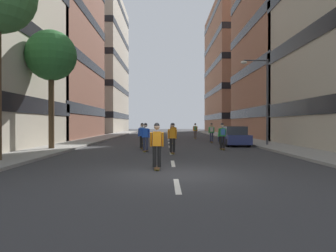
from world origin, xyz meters
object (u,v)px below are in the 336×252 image
at_px(parked_car_near, 234,137).
at_px(skater_4, 173,132).
at_px(skater_5, 212,131).
at_px(skater_3, 172,130).
at_px(skater_0, 146,136).
at_px(skater_1, 222,134).
at_px(streetlamp_right, 263,92).
at_px(skater_7, 142,135).
at_px(skater_6, 195,130).
at_px(skater_9, 172,137).
at_px(street_tree_near, 51,56).
at_px(skater_2, 142,132).
at_px(skater_8, 157,144).

height_order(parked_car_near, skater_4, skater_4).
bearing_deg(skater_5, skater_3, 111.64).
distance_m(skater_0, skater_1, 5.22).
distance_m(streetlamp_right, skater_4, 7.98).
bearing_deg(skater_4, skater_7, -112.53).
height_order(skater_4, skater_7, same).
relative_size(skater_0, skater_1, 1.00).
relative_size(skater_4, skater_7, 1.00).
bearing_deg(skater_6, skater_9, -99.32).
xyz_separation_m(skater_0, skater_7, (-0.36, 2.03, 0.00)).
distance_m(skater_6, skater_9, 18.99).
height_order(parked_car_near, street_tree_near, street_tree_near).
xyz_separation_m(skater_3, skater_7, (-2.40, -15.94, 0.00)).
distance_m(parked_car_near, skater_1, 4.35).
height_order(streetlamp_right, skater_0, streetlamp_right).
xyz_separation_m(parked_car_near, skater_9, (-5.03, -6.84, 0.29)).
height_order(skater_0, skater_6, same).
xyz_separation_m(skater_7, skater_9, (1.98, -3.39, 0.00)).
xyz_separation_m(skater_6, skater_7, (-5.05, -15.34, -0.03)).
distance_m(skater_2, skater_3, 10.52).
relative_size(parked_car_near, skater_1, 2.47).
bearing_deg(skater_9, streetlamp_right, 40.20).
height_order(skater_3, skater_9, same).
xyz_separation_m(street_tree_near, skater_9, (7.78, -2.38, -5.10)).
height_order(skater_6, skater_8, same).
xyz_separation_m(skater_0, skater_5, (5.44, 9.40, 0.03)).
height_order(skater_7, skater_9, same).
bearing_deg(skater_4, streetlamp_right, -23.74).
xyz_separation_m(street_tree_near, skater_4, (8.07, 6.48, -5.10)).
bearing_deg(skater_2, skater_0, -84.46).
distance_m(skater_6, skater_7, 16.15).
bearing_deg(skater_3, skater_7, -98.54).
bearing_deg(skater_1, streetlamp_right, 40.55).
distance_m(parked_car_near, skater_3, 13.33).
height_order(skater_1, skater_5, same).
relative_size(skater_5, skater_7, 1.00).
bearing_deg(skater_8, skater_2, 96.13).
height_order(streetlamp_right, skater_1, streetlamp_right).
relative_size(skater_1, skater_6, 1.00).
distance_m(streetlamp_right, skater_6, 13.77).
bearing_deg(skater_1, parked_car_near, 67.74).
bearing_deg(skater_4, skater_0, -104.30).
bearing_deg(skater_2, skater_5, 14.29).
height_order(street_tree_near, skater_0, street_tree_near).
relative_size(skater_5, skater_8, 1.00).
distance_m(skater_4, skater_8, 15.14).
height_order(skater_2, skater_6, same).
xyz_separation_m(skater_7, skater_8, (1.26, -9.64, 0.00)).
bearing_deg(skater_7, skater_0, -80.01).
bearing_deg(skater_4, parked_car_near, -23.12).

